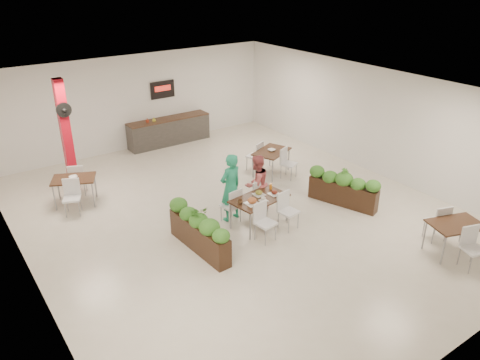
{
  "coord_description": "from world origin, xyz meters",
  "views": [
    {
      "loc": [
        -6.07,
        -8.77,
        5.88
      ],
      "look_at": [
        -0.12,
        -0.33,
        1.1
      ],
      "focal_mm": 35.0,
      "sensor_mm": 36.0,
      "label": 1
    }
  ],
  "objects_px": {
    "diner_woman": "(256,184)",
    "side_table_c": "(455,229)",
    "service_counter": "(169,130)",
    "planter_left": "(199,229)",
    "diner_man": "(231,187)",
    "side_table_b": "(271,155)",
    "red_column": "(66,136)",
    "planter_right": "(343,187)",
    "side_table_a": "(74,183)",
    "main_table": "(259,202)"
  },
  "relations": [
    {
      "from": "service_counter",
      "to": "planter_left",
      "type": "bearing_deg",
      "value": -111.98
    },
    {
      "from": "service_counter",
      "to": "diner_man",
      "type": "bearing_deg",
      "value": -102.46
    },
    {
      "from": "main_table",
      "to": "side_table_c",
      "type": "height_order",
      "value": "same"
    },
    {
      "from": "main_table",
      "to": "planter_right",
      "type": "bearing_deg",
      "value": -9.41
    },
    {
      "from": "diner_woman",
      "to": "planter_right",
      "type": "xyz_separation_m",
      "value": [
        2.08,
        -1.07,
        -0.26
      ]
    },
    {
      "from": "planter_right",
      "to": "main_table",
      "type": "bearing_deg",
      "value": 170.59
    },
    {
      "from": "diner_man",
      "to": "side_table_a",
      "type": "distance_m",
      "value": 4.26
    },
    {
      "from": "main_table",
      "to": "side_table_b",
      "type": "relative_size",
      "value": 1.07
    },
    {
      "from": "red_column",
      "to": "planter_right",
      "type": "bearing_deg",
      "value": -41.93
    },
    {
      "from": "red_column",
      "to": "planter_right",
      "type": "height_order",
      "value": "red_column"
    },
    {
      "from": "main_table",
      "to": "red_column",
      "type": "bearing_deg",
      "value": 123.94
    },
    {
      "from": "red_column",
      "to": "side_table_a",
      "type": "bearing_deg",
      "value": -103.79
    },
    {
      "from": "diner_woman",
      "to": "planter_left",
      "type": "relative_size",
      "value": 0.73
    },
    {
      "from": "main_table",
      "to": "diner_woman",
      "type": "xyz_separation_m",
      "value": [
        0.41,
        0.66,
        0.13
      ]
    },
    {
      "from": "side_table_a",
      "to": "red_column",
      "type": "bearing_deg",
      "value": 100.89
    },
    {
      "from": "red_column",
      "to": "diner_woman",
      "type": "relative_size",
      "value": 2.09
    },
    {
      "from": "diner_woman",
      "to": "side_table_c",
      "type": "height_order",
      "value": "diner_woman"
    },
    {
      "from": "diner_man",
      "to": "planter_left",
      "type": "height_order",
      "value": "diner_man"
    },
    {
      "from": "red_column",
      "to": "diner_man",
      "type": "bearing_deg",
      "value": -55.56
    },
    {
      "from": "red_column",
      "to": "diner_man",
      "type": "relative_size",
      "value": 1.82
    },
    {
      "from": "planter_left",
      "to": "side_table_b",
      "type": "height_order",
      "value": "planter_left"
    },
    {
      "from": "service_counter",
      "to": "side_table_b",
      "type": "xyz_separation_m",
      "value": [
        1.31,
        -4.2,
        0.14
      ]
    },
    {
      "from": "red_column",
      "to": "side_table_b",
      "type": "xyz_separation_m",
      "value": [
        5.31,
        -2.33,
        -1.02
      ]
    },
    {
      "from": "diner_man",
      "to": "side_table_a",
      "type": "xyz_separation_m",
      "value": [
        -2.93,
        3.09,
        -0.26
      ]
    },
    {
      "from": "planter_left",
      "to": "red_column",
      "type": "bearing_deg",
      "value": 105.86
    },
    {
      "from": "service_counter",
      "to": "side_table_a",
      "type": "height_order",
      "value": "service_counter"
    },
    {
      "from": "red_column",
      "to": "service_counter",
      "type": "xyz_separation_m",
      "value": [
        4.0,
        1.86,
        -1.15
      ]
    },
    {
      "from": "side_table_a",
      "to": "side_table_b",
      "type": "xyz_separation_m",
      "value": [
        5.52,
        -1.47,
        0.01
      ]
    },
    {
      "from": "side_table_c",
      "to": "diner_woman",
      "type": "bearing_deg",
      "value": 138.38
    },
    {
      "from": "planter_right",
      "to": "side_table_b",
      "type": "bearing_deg",
      "value": 96.14
    },
    {
      "from": "diner_woman",
      "to": "side_table_c",
      "type": "xyz_separation_m",
      "value": [
        2.36,
        -4.11,
        -0.15
      ]
    },
    {
      "from": "main_table",
      "to": "side_table_b",
      "type": "bearing_deg",
      "value": 45.96
    },
    {
      "from": "planter_right",
      "to": "diner_man",
      "type": "bearing_deg",
      "value": 159.65
    },
    {
      "from": "diner_woman",
      "to": "side_table_b",
      "type": "xyz_separation_m",
      "value": [
        1.79,
        1.62,
        -0.14
      ]
    },
    {
      "from": "side_table_a",
      "to": "diner_man",
      "type": "bearing_deg",
      "value": -21.85
    },
    {
      "from": "service_counter",
      "to": "planter_left",
      "type": "relative_size",
      "value": 1.44
    },
    {
      "from": "diner_man",
      "to": "red_column",
      "type": "bearing_deg",
      "value": -63.51
    },
    {
      "from": "service_counter",
      "to": "side_table_b",
      "type": "height_order",
      "value": "service_counter"
    },
    {
      "from": "service_counter",
      "to": "side_table_c",
      "type": "bearing_deg",
      "value": -79.29
    },
    {
      "from": "red_column",
      "to": "diner_woman",
      "type": "height_order",
      "value": "red_column"
    },
    {
      "from": "red_column",
      "to": "planter_left",
      "type": "distance_m",
      "value": 5.03
    },
    {
      "from": "planter_left",
      "to": "main_table",
      "type": "bearing_deg",
      "value": 3.51
    },
    {
      "from": "red_column",
      "to": "main_table",
      "type": "xyz_separation_m",
      "value": [
        3.1,
        -4.61,
        -1.01
      ]
    },
    {
      "from": "diner_man",
      "to": "planter_left",
      "type": "relative_size",
      "value": 0.84
    },
    {
      "from": "main_table",
      "to": "planter_left",
      "type": "relative_size",
      "value": 0.85
    },
    {
      "from": "side_table_c",
      "to": "diner_man",
      "type": "bearing_deg",
      "value": 146.07
    },
    {
      "from": "side_table_a",
      "to": "side_table_b",
      "type": "bearing_deg",
      "value": 9.81
    },
    {
      "from": "diner_woman",
      "to": "side_table_b",
      "type": "relative_size",
      "value": 0.93
    },
    {
      "from": "service_counter",
      "to": "diner_man",
      "type": "distance_m",
      "value": 5.97
    },
    {
      "from": "red_column",
      "to": "planter_left",
      "type": "xyz_separation_m",
      "value": [
        1.34,
        -4.72,
        -1.12
      ]
    }
  ]
}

